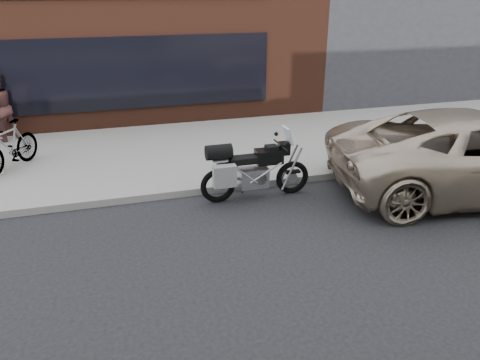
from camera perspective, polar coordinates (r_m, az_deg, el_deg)
ground at (r=6.38m, az=3.93°, el=-16.27°), size 120.00×120.00×0.00m
near_sidewalk at (r=12.40m, az=-7.14°, el=4.09°), size 44.00×6.00×0.15m
storefront at (r=18.69m, az=-17.56°, el=16.37°), size 14.00×10.07×4.50m
neighbour_building at (r=22.06m, az=17.04°, el=19.22°), size 10.00×10.00×6.00m
motorcycle at (r=9.24m, az=1.12°, el=1.23°), size 2.27×0.73×1.44m
minivan at (r=10.67m, az=27.23°, el=2.88°), size 6.43×3.83×1.68m
bicycle_rear at (r=11.59m, az=-26.33°, el=3.70°), size 1.38×1.78×1.08m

